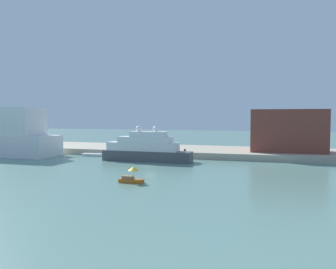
{
  "coord_description": "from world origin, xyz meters",
  "views": [
    {
      "loc": [
        27.27,
        -73.44,
        11.58
      ],
      "look_at": [
        2.4,
        6.0,
        7.1
      ],
      "focal_mm": 36.43,
      "sensor_mm": 36.0,
      "label": 1
    }
  ],
  "objects_px": {
    "large_yacht": "(146,149)",
    "small_motorboat": "(132,176)",
    "parked_car": "(139,145)",
    "mooring_bollard": "(185,151)",
    "harbor_building": "(288,131)",
    "work_barge": "(93,155)",
    "person_figure": "(150,146)"
  },
  "relations": [
    {
      "from": "large_yacht",
      "to": "person_figure",
      "type": "relative_size",
      "value": 14.75
    },
    {
      "from": "mooring_bollard",
      "to": "harbor_building",
      "type": "bearing_deg",
      "value": 19.94
    },
    {
      "from": "work_barge",
      "to": "harbor_building",
      "type": "xyz_separation_m",
      "value": [
        53.77,
        13.0,
        7.21
      ]
    },
    {
      "from": "parked_car",
      "to": "mooring_bollard",
      "type": "relative_size",
      "value": 5.0
    },
    {
      "from": "work_barge",
      "to": "parked_car",
      "type": "bearing_deg",
      "value": 53.29
    },
    {
      "from": "small_motorboat",
      "to": "harbor_building",
      "type": "distance_m",
      "value": 53.81
    },
    {
      "from": "person_figure",
      "to": "mooring_bollard",
      "type": "height_order",
      "value": "person_figure"
    },
    {
      "from": "small_motorboat",
      "to": "mooring_bollard",
      "type": "height_order",
      "value": "small_motorboat"
    },
    {
      "from": "work_barge",
      "to": "person_figure",
      "type": "xyz_separation_m",
      "value": [
        14.22,
        9.5,
        2.08
      ]
    },
    {
      "from": "parked_car",
      "to": "person_figure",
      "type": "height_order",
      "value": "person_figure"
    },
    {
      "from": "large_yacht",
      "to": "harbor_building",
      "type": "xyz_separation_m",
      "value": [
        35.32,
        18.39,
        4.5
      ]
    },
    {
      "from": "small_motorboat",
      "to": "harbor_building",
      "type": "bearing_deg",
      "value": 59.28
    },
    {
      "from": "harbor_building",
      "to": "mooring_bollard",
      "type": "height_order",
      "value": "harbor_building"
    },
    {
      "from": "large_yacht",
      "to": "work_barge",
      "type": "xyz_separation_m",
      "value": [
        -18.45,
        5.4,
        -2.71
      ]
    },
    {
      "from": "small_motorboat",
      "to": "parked_car",
      "type": "bearing_deg",
      "value": 110.8
    },
    {
      "from": "large_yacht",
      "to": "parked_car",
      "type": "relative_size",
      "value": 5.79
    },
    {
      "from": "small_motorboat",
      "to": "person_figure",
      "type": "height_order",
      "value": "person_figure"
    },
    {
      "from": "parked_car",
      "to": "mooring_bollard",
      "type": "bearing_deg",
      "value": -27.93
    },
    {
      "from": "parked_car",
      "to": "mooring_bollard",
      "type": "height_order",
      "value": "parked_car"
    },
    {
      "from": "large_yacht",
      "to": "person_figure",
      "type": "height_order",
      "value": "large_yacht"
    },
    {
      "from": "harbor_building",
      "to": "mooring_bollard",
      "type": "bearing_deg",
      "value": -160.06
    },
    {
      "from": "harbor_building",
      "to": "work_barge",
      "type": "bearing_deg",
      "value": -166.41
    },
    {
      "from": "small_motorboat",
      "to": "parked_car",
      "type": "xyz_separation_m",
      "value": [
        -17.22,
        45.34,
        1.17
      ]
    },
    {
      "from": "large_yacht",
      "to": "small_motorboat",
      "type": "relative_size",
      "value": 5.39
    },
    {
      "from": "parked_car",
      "to": "mooring_bollard",
      "type": "xyz_separation_m",
      "value": [
        17.43,
        -9.24,
        -0.23
      ]
    },
    {
      "from": "person_figure",
      "to": "work_barge",
      "type": "bearing_deg",
      "value": -146.27
    },
    {
      "from": "small_motorboat",
      "to": "work_barge",
      "type": "relative_size",
      "value": 0.68
    },
    {
      "from": "work_barge",
      "to": "large_yacht",
      "type": "bearing_deg",
      "value": -16.3
    },
    {
      "from": "mooring_bollard",
      "to": "work_barge",
      "type": "bearing_deg",
      "value": -173.22
    },
    {
      "from": "harbor_building",
      "to": "parked_car",
      "type": "height_order",
      "value": "harbor_building"
    },
    {
      "from": "small_motorboat",
      "to": "mooring_bollard",
      "type": "distance_m",
      "value": 36.11
    },
    {
      "from": "large_yacht",
      "to": "work_barge",
      "type": "bearing_deg",
      "value": 163.7
    }
  ]
}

